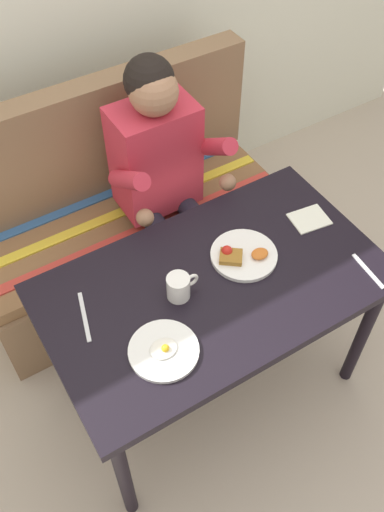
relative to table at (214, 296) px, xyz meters
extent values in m
plane|color=#B9AA96|center=(0.00, 0.00, -0.65)|extent=(8.00, 8.00, 0.00)
cube|color=black|center=(0.00, 0.00, 0.06)|extent=(1.20, 0.70, 0.04)
cylinder|color=black|center=(-0.54, -0.29, -0.30)|extent=(0.05, 0.05, 0.69)
cylinder|color=black|center=(0.54, -0.29, -0.30)|extent=(0.05, 0.05, 0.69)
cylinder|color=black|center=(-0.54, 0.29, -0.30)|extent=(0.05, 0.05, 0.69)
cylinder|color=black|center=(0.54, 0.29, -0.30)|extent=(0.05, 0.05, 0.69)
cube|color=#806145|center=(0.00, 0.72, -0.45)|extent=(1.44, 0.56, 0.40)
cube|color=brown|center=(0.00, 0.72, -0.22)|extent=(1.40, 0.52, 0.06)
cube|color=#806145|center=(0.00, 0.94, 0.08)|extent=(1.44, 0.12, 0.54)
cube|color=#C63D33|center=(0.00, 0.58, -0.18)|extent=(1.38, 0.05, 0.01)
cube|color=yellow|center=(0.00, 0.72, -0.18)|extent=(1.38, 0.05, 0.01)
cube|color=#336099|center=(0.00, 0.86, -0.18)|extent=(1.38, 0.05, 0.01)
cube|color=#C22D3E|center=(0.13, 0.66, 0.11)|extent=(0.34, 0.22, 0.48)
sphere|color=#9E7051|center=(0.13, 0.64, 0.44)|extent=(0.19, 0.19, 0.19)
sphere|color=black|center=(0.13, 0.67, 0.47)|extent=(0.19, 0.19, 0.19)
cylinder|color=#C22D3E|center=(-0.06, 0.52, 0.18)|extent=(0.07, 0.29, 0.23)
cylinder|color=#C22D3E|center=(0.32, 0.52, 0.18)|extent=(0.07, 0.29, 0.23)
sphere|color=#9E7051|center=(-0.06, 0.40, 0.08)|extent=(0.07, 0.07, 0.07)
sphere|color=#9E7051|center=(0.32, 0.40, 0.08)|extent=(0.07, 0.07, 0.07)
cylinder|color=#232333|center=(0.05, 0.49, -0.13)|extent=(0.09, 0.34, 0.09)
cylinder|color=#232333|center=(0.05, 0.32, -0.39)|extent=(0.08, 0.08, 0.52)
cube|color=black|center=(0.05, 0.26, -0.62)|extent=(0.09, 0.20, 0.05)
cylinder|color=#232333|center=(0.22, 0.49, -0.13)|extent=(0.09, 0.34, 0.09)
cylinder|color=#232333|center=(0.22, 0.32, -0.39)|extent=(0.08, 0.08, 0.52)
cube|color=black|center=(0.22, 0.26, -0.62)|extent=(0.09, 0.20, 0.05)
cylinder|color=white|center=(0.15, 0.04, 0.09)|extent=(0.24, 0.24, 0.02)
cube|color=olive|center=(0.10, 0.05, 0.11)|extent=(0.10, 0.10, 0.02)
sphere|color=red|center=(0.10, 0.07, 0.12)|extent=(0.04, 0.04, 0.04)
ellipsoid|color=#CC6623|center=(0.20, 0.01, 0.11)|extent=(0.06, 0.05, 0.02)
cylinder|color=white|center=(-0.29, -0.15, 0.09)|extent=(0.23, 0.23, 0.01)
ellipsoid|color=white|center=(-0.29, -0.15, 0.10)|extent=(0.09, 0.08, 0.01)
sphere|color=yellow|center=(-0.28, -0.15, 0.11)|extent=(0.03, 0.03, 0.03)
cylinder|color=white|center=(-0.13, 0.02, 0.13)|extent=(0.08, 0.08, 0.09)
cylinder|color=brown|center=(-0.13, 0.02, 0.17)|extent=(0.07, 0.07, 0.01)
torus|color=white|center=(-0.08, 0.02, 0.13)|extent=(0.05, 0.01, 0.05)
cube|color=silver|center=(0.47, 0.07, 0.09)|extent=(0.15, 0.13, 0.01)
cube|color=silver|center=(0.49, -0.24, 0.08)|extent=(0.03, 0.17, 0.00)
cube|color=silver|center=(-0.44, 0.10, 0.08)|extent=(0.07, 0.20, 0.00)
camera|label=1|loc=(-0.68, -0.96, 1.63)|focal=39.25mm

